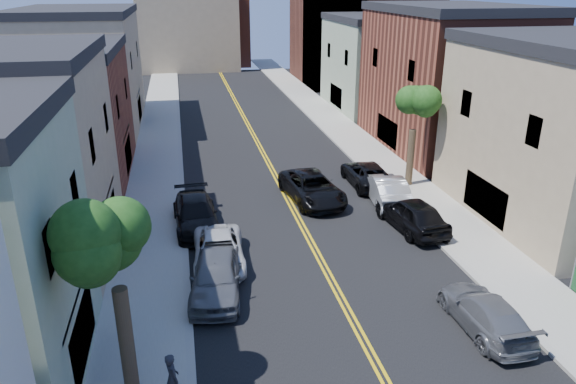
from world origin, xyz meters
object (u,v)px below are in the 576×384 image
black_car_right (412,214)px  black_suv_lane (312,188)px  black_car_left (196,214)px  pedestrian_left (172,378)px  grey_car_right (485,313)px  dark_car_right_far (367,174)px  silver_car_right (386,189)px  grey_car_left (216,275)px  white_pickup (219,251)px

black_car_right → black_suv_lane: (-4.14, 4.80, -0.06)m
black_car_left → pedestrian_left: bearing=-98.1°
grey_car_right → dark_car_right_far: dark_car_right_far is taller
silver_car_right → dark_car_right_far: silver_car_right is taller
black_car_left → silver_car_right: (11.00, 1.23, 0.06)m
pedestrian_left → silver_car_right: bearing=-63.1°
black_car_right → dark_car_right_far: 6.73m
black_car_left → pedestrian_left: (-1.20, -12.66, 0.21)m
black_suv_lane → pedestrian_left: (-8.06, -15.10, 0.19)m
black_car_left → grey_car_left: bearing=-87.8°
white_pickup → silver_car_right: (10.14, 5.40, 0.16)m
pedestrian_left → dark_car_right_far: bearing=-57.3°
silver_car_right → black_suv_lane: size_ratio=0.89×
black_car_left → dark_car_right_far: size_ratio=1.04×
white_pickup → dark_car_right_far: bearing=42.9°
black_car_right → dark_car_right_far: (-0.07, 6.73, -0.14)m
black_car_left → dark_car_right_far: bearing=19.0°
grey_car_left → grey_car_right: size_ratio=1.07×
grey_car_right → black_suv_lane: (-3.25, 13.46, 0.12)m
silver_car_right → black_suv_lane: 4.31m
white_pickup → silver_car_right: silver_car_right is taller
grey_car_right → black_car_right: 8.70m
silver_car_right → dark_car_right_far: bearing=-81.8°
white_pickup → black_car_left: size_ratio=0.91×
silver_car_right → black_car_left: bearing=13.3°
grey_car_right → black_car_right: size_ratio=0.93×
black_car_right → dark_car_right_far: black_car_right is taller
grey_car_left → dark_car_right_far: bearing=54.7°
black_car_right → white_pickup: bearing=3.3°
white_pickup → black_suv_lane: bearing=50.4°
white_pickup → black_car_right: size_ratio=0.97×
dark_car_right_far → grey_car_left: bearing=47.0°
grey_car_left → black_car_right: (10.43, 4.28, 0.01)m
grey_car_left → pedestrian_left: (-1.77, -6.01, 0.13)m
white_pickup → pedestrian_left: 8.74m
grey_car_right → dark_car_right_far: (0.82, 15.39, 0.04)m
white_pickup → grey_car_left: 2.50m
white_pickup → black_suv_lane: (6.00, 6.60, 0.12)m
grey_car_left → pedestrian_left: bearing=-98.4°
grey_car_right → black_car_right: bearing=-96.4°
white_pickup → black_suv_lane: black_suv_lane is taller
black_car_left → black_car_right: (11.00, -2.37, 0.08)m
pedestrian_left → grey_car_right: bearing=-103.6°
white_pickup → grey_car_left: grey_car_left is taller
silver_car_right → pedestrian_left: 18.49m
white_pickup → black_car_right: (10.14, 1.80, 0.18)m
pedestrian_left → white_pickup: bearing=-35.5°
black_car_right → silver_car_right: black_car_right is taller
grey_car_left → silver_car_right: 13.08m
white_pickup → black_car_right: black_car_right is taller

